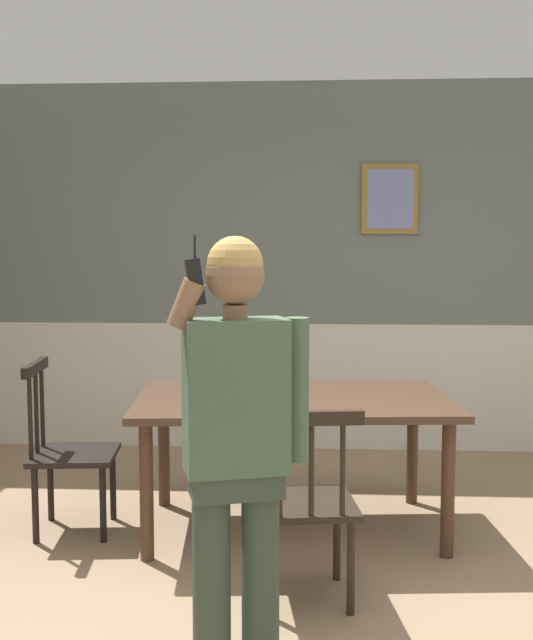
{
  "coord_description": "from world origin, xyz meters",
  "views": [
    {
      "loc": [
        0.01,
        -3.3,
        1.59
      ],
      "look_at": [
        -0.18,
        -0.06,
        1.29
      ],
      "focal_mm": 44.26,
      "sensor_mm": 36.0,
      "label": 1
    }
  ],
  "objects_px": {
    "chair_near_window": "(68,450)",
    "chair_by_doorway": "(306,503)",
    "dining_table": "(293,411)",
    "person_figure": "(238,433)"
  },
  "relations": [
    {
      "from": "dining_table",
      "to": "chair_by_doorway",
      "type": "distance_m",
      "value": 0.94
    },
    {
      "from": "chair_near_window",
      "to": "chair_by_doorway",
      "type": "bearing_deg",
      "value": 52.94
    },
    {
      "from": "chair_near_window",
      "to": "person_figure",
      "type": "distance_m",
      "value": 1.87
    },
    {
      "from": "dining_table",
      "to": "chair_near_window",
      "type": "distance_m",
      "value": 1.27
    },
    {
      "from": "dining_table",
      "to": "chair_by_doorway",
      "type": "xyz_separation_m",
      "value": [
        0.08,
        -0.91,
        -0.22
      ]
    },
    {
      "from": "dining_table",
      "to": "chair_by_doorway",
      "type": "relative_size",
      "value": 2.01
    },
    {
      "from": "chair_near_window",
      "to": "chair_by_doorway",
      "type": "xyz_separation_m",
      "value": [
        1.33,
        -0.8,
        -0.01
      ]
    },
    {
      "from": "chair_near_window",
      "to": "chair_by_doorway",
      "type": "relative_size",
      "value": 1.06
    },
    {
      "from": "chair_by_doorway",
      "to": "person_figure",
      "type": "bearing_deg",
      "value": -118.6
    },
    {
      "from": "chair_by_doorway",
      "to": "dining_table",
      "type": "bearing_deg",
      "value": 87.11
    }
  ]
}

